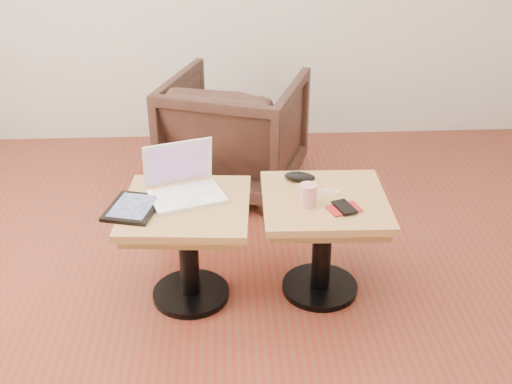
{
  "coord_description": "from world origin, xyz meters",
  "views": [
    {
      "loc": [
        -0.05,
        -2.24,
        1.91
      ],
      "look_at": [
        0.08,
        0.27,
        0.56
      ],
      "focal_mm": 45.0,
      "sensor_mm": 36.0,
      "label": 1
    }
  ],
  "objects_px": {
    "laptop": "(184,185)",
    "striped_cup": "(308,195)",
    "side_table_right": "(323,222)",
    "armchair": "(235,132)",
    "side_table_left": "(187,228)"
  },
  "relations": [
    {
      "from": "laptop",
      "to": "striped_cup",
      "type": "height_order",
      "value": "laptop"
    },
    {
      "from": "side_table_right",
      "to": "striped_cup",
      "type": "relative_size",
      "value": 5.82
    },
    {
      "from": "armchair",
      "to": "laptop",
      "type": "bearing_deg",
      "value": 96.19
    },
    {
      "from": "side_table_left",
      "to": "striped_cup",
      "type": "bearing_deg",
      "value": 0.17
    },
    {
      "from": "side_table_right",
      "to": "laptop",
      "type": "xyz_separation_m",
      "value": [
        -0.64,
        0.07,
        0.17
      ]
    },
    {
      "from": "side_table_right",
      "to": "striped_cup",
      "type": "height_order",
      "value": "striped_cup"
    },
    {
      "from": "striped_cup",
      "to": "armchair",
      "type": "xyz_separation_m",
      "value": [
        -0.3,
        1.2,
        -0.2
      ]
    },
    {
      "from": "side_table_left",
      "to": "armchair",
      "type": "xyz_separation_m",
      "value": [
        0.24,
        1.16,
        -0.02
      ]
    },
    {
      "from": "side_table_left",
      "to": "side_table_right",
      "type": "relative_size",
      "value": 1.04
    },
    {
      "from": "striped_cup",
      "to": "armchair",
      "type": "relative_size",
      "value": 0.12
    },
    {
      "from": "side_table_left",
      "to": "armchair",
      "type": "bearing_deg",
      "value": 82.21
    },
    {
      "from": "side_table_left",
      "to": "laptop",
      "type": "xyz_separation_m",
      "value": [
        -0.01,
        0.09,
        0.17
      ]
    },
    {
      "from": "side_table_left",
      "to": "laptop",
      "type": "bearing_deg",
      "value": 100.42
    },
    {
      "from": "laptop",
      "to": "armchair",
      "type": "bearing_deg",
      "value": 58.21
    },
    {
      "from": "side_table_right",
      "to": "laptop",
      "type": "relative_size",
      "value": 1.48
    }
  ]
}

